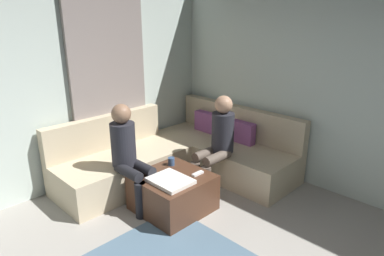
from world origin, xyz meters
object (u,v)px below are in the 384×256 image
object	(u,v)px
ottoman	(173,192)
person_on_couch_side	(129,152)
game_remote	(198,174)
person_on_couch_back	(218,140)
sectional_couch	(181,156)
coffee_mug	(171,161)

from	to	relation	value
ottoman	person_on_couch_side	bearing A→B (deg)	-147.31
game_remote	person_on_couch_back	world-z (taller)	person_on_couch_back
sectional_couch	game_remote	world-z (taller)	sectional_couch
coffee_mug	person_on_couch_side	world-z (taller)	person_on_couch_side
sectional_couch	person_on_couch_back	xyz separation A→B (m)	(0.60, 0.06, 0.38)
person_on_couch_back	person_on_couch_side	xyz separation A→B (m)	(-0.45, -1.01, 0.00)
ottoman	coffee_mug	size ratio (longest dim) A/B	8.00
ottoman	game_remote	distance (m)	0.36
game_remote	person_on_couch_side	distance (m)	0.81
coffee_mug	game_remote	xyz separation A→B (m)	(0.40, 0.04, -0.04)
ottoman	person_on_couch_back	xyz separation A→B (m)	(0.02, 0.74, 0.45)
ottoman	game_remote	world-z (taller)	game_remote
person_on_couch_side	ottoman	bearing A→B (deg)	122.69
game_remote	person_on_couch_back	size ratio (longest dim) A/B	0.12
person_on_couch_side	game_remote	bearing A→B (deg)	129.15
sectional_couch	person_on_couch_side	bearing A→B (deg)	-81.20
sectional_couch	person_on_couch_side	size ratio (longest dim) A/B	2.12
sectional_couch	person_on_couch_side	xyz separation A→B (m)	(0.15, -0.95, 0.38)
person_on_couch_back	person_on_couch_side	distance (m)	1.10
game_remote	coffee_mug	bearing A→B (deg)	-174.29
coffee_mug	ottoman	bearing A→B (deg)	-39.29
ottoman	coffee_mug	xyz separation A→B (m)	(-0.22, 0.18, 0.26)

